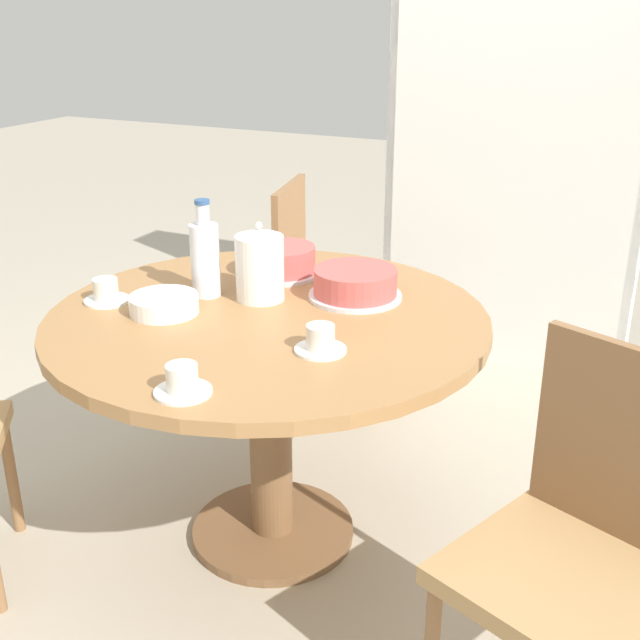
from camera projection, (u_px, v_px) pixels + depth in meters
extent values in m
plane|color=#B2A893|center=(273.00, 534.00, 2.47)|extent=(14.00, 14.00, 0.00)
cylinder|color=brown|center=(273.00, 530.00, 2.46)|extent=(0.49, 0.49, 0.03)
cylinder|color=brown|center=(270.00, 431.00, 2.33)|extent=(0.12, 0.12, 0.66)
cylinder|color=#9E7042|center=(268.00, 320.00, 2.20)|extent=(1.21, 1.21, 0.04)
cylinder|color=olive|center=(525.00, 580.00, 1.98)|extent=(0.03, 0.03, 0.39)
cube|color=tan|center=(559.00, 578.00, 1.67)|extent=(0.55, 0.55, 0.04)
cube|color=olive|center=(623.00, 444.00, 1.70)|extent=(0.38, 0.17, 0.44)
cylinder|color=olive|center=(374.00, 376.00, 3.05)|extent=(0.03, 0.03, 0.39)
cylinder|color=olive|center=(389.00, 340.00, 3.37)|extent=(0.03, 0.03, 0.39)
cylinder|color=olive|center=(283.00, 367.00, 3.12)|extent=(0.03, 0.03, 0.39)
cylinder|color=olive|center=(306.00, 332.00, 3.45)|extent=(0.03, 0.03, 0.39)
cube|color=tan|center=(339.00, 303.00, 3.17)|extent=(0.50, 0.50, 0.04)
cube|color=olive|center=(290.00, 240.00, 3.12)|extent=(0.11, 0.40, 0.44)
cylinder|color=olive|center=(11.00, 475.00, 2.42)|extent=(0.03, 0.03, 0.39)
cube|color=silver|center=(401.00, 134.00, 3.62)|extent=(0.04, 0.28, 1.92)
cube|color=silver|center=(512.00, 147.00, 3.30)|extent=(1.09, 0.02, 1.92)
cube|color=silver|center=(500.00, 344.00, 3.77)|extent=(1.02, 0.27, 0.04)
cube|color=silver|center=(507.00, 270.00, 3.63)|extent=(1.02, 0.27, 0.04)
cube|color=silver|center=(515.00, 187.00, 3.48)|extent=(1.02, 0.27, 0.04)
cube|color=silver|center=(523.00, 95.00, 3.34)|extent=(1.02, 0.27, 0.04)
cube|color=black|center=(567.00, 326.00, 3.58)|extent=(0.44, 0.21, 0.26)
cube|color=beige|center=(441.00, 307.00, 3.81)|extent=(0.44, 0.21, 0.25)
cube|color=teal|center=(585.00, 245.00, 3.43)|extent=(0.38, 0.21, 0.29)
cube|color=#28703D|center=(439.00, 227.00, 3.68)|extent=(0.38, 0.21, 0.30)
cube|color=gold|center=(588.00, 153.00, 3.29)|extent=(0.44, 0.21, 0.30)
cube|color=gold|center=(451.00, 145.00, 3.53)|extent=(0.44, 0.21, 0.29)
cube|color=#234793|center=(604.00, 61.00, 3.15)|extent=(0.41, 0.21, 0.26)
cube|color=#703384|center=(454.00, 51.00, 3.38)|extent=(0.41, 0.21, 0.31)
cylinder|color=white|center=(260.00, 268.00, 2.27)|extent=(0.14, 0.14, 0.19)
cone|color=white|center=(259.00, 233.00, 2.23)|extent=(0.12, 0.12, 0.02)
sphere|color=white|center=(259.00, 225.00, 2.22)|extent=(0.02, 0.02, 0.02)
cylinder|color=silver|center=(205.00, 260.00, 2.30)|extent=(0.08, 0.08, 0.21)
cylinder|color=silver|center=(203.00, 214.00, 2.24)|extent=(0.04, 0.04, 0.06)
cylinder|color=#2D5184|center=(202.00, 202.00, 2.23)|extent=(0.04, 0.04, 0.01)
cylinder|color=silver|center=(355.00, 296.00, 2.31)|extent=(0.27, 0.27, 0.01)
cylinder|color=#C65651|center=(355.00, 282.00, 2.29)|extent=(0.24, 0.24, 0.07)
cylinder|color=silver|center=(281.00, 273.00, 2.50)|extent=(0.24, 0.24, 0.01)
cylinder|color=#C65651|center=(281.00, 259.00, 2.49)|extent=(0.21, 0.21, 0.08)
cylinder|color=white|center=(183.00, 392.00, 1.75)|extent=(0.13, 0.13, 0.01)
cylinder|color=silver|center=(182.00, 378.00, 1.74)|extent=(0.07, 0.07, 0.06)
cylinder|color=white|center=(320.00, 350.00, 1.96)|extent=(0.13, 0.13, 0.01)
cylinder|color=silver|center=(320.00, 337.00, 1.95)|extent=(0.07, 0.07, 0.06)
cylinder|color=white|center=(107.00, 300.00, 2.28)|extent=(0.13, 0.13, 0.01)
cylinder|color=silver|center=(106.00, 289.00, 2.27)|extent=(0.07, 0.07, 0.06)
cylinder|color=white|center=(165.00, 311.00, 2.20)|extent=(0.19, 0.19, 0.01)
cylinder|color=white|center=(164.00, 308.00, 2.20)|extent=(0.19, 0.19, 0.01)
cylinder|color=white|center=(164.00, 304.00, 2.19)|extent=(0.19, 0.19, 0.01)
cylinder|color=white|center=(164.00, 301.00, 2.19)|extent=(0.19, 0.19, 0.01)
cylinder|color=white|center=(163.00, 297.00, 2.19)|extent=(0.19, 0.19, 0.01)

